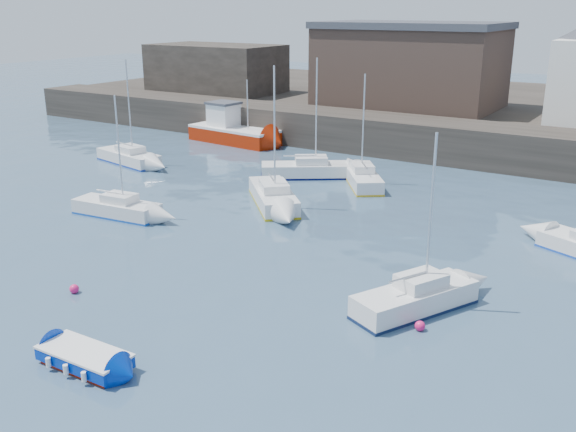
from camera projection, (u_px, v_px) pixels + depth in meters
The scene contains 16 objects.
water at pixel (116, 340), 23.66m from camera, with size 220.00×220.00×0.00m, color #2D4760.
quay_wall at pixel (440, 140), 51.40m from camera, with size 90.00×5.00×3.00m, color #28231E.
land_strip at pixel (499, 112), 65.94m from camera, with size 90.00×32.00×2.80m, color #28231E.
warehouse at pixel (410, 64), 59.28m from camera, with size 16.40×10.40×7.60m.
bldg_west at pixel (216, 68), 69.95m from camera, with size 14.00×8.00×5.00m.
blue_dinghy at pixel (85, 358), 21.80m from camera, with size 3.41×1.82×0.64m.
fishing_boat at pixel (232, 130), 57.85m from camera, with size 8.91×4.13×5.71m.
sailboat_a at pixel (117, 208), 37.54m from camera, with size 5.59×2.28×7.08m.
sailboat_b at pixel (273, 196), 39.70m from camera, with size 6.08×6.27×8.52m.
sailboat_c at pixel (416, 298), 25.83m from camera, with size 3.99×5.71×7.24m.
sailboat_e at pixel (129, 157), 50.15m from camera, with size 6.49×3.21×7.99m.
sailboat_f at pixel (363, 178), 44.02m from camera, with size 4.87×5.74×7.49m.
sailboat_h at pixel (307, 169), 46.18m from camera, with size 6.57×5.40×8.40m.
buoy_near at pixel (75, 293), 27.58m from camera, with size 0.41×0.41×0.41m, color #E61A65.
buoy_mid at pixel (420, 330), 24.40m from camera, with size 0.40×0.40×0.40m, color #E61A65.
buoy_far at pixel (289, 206), 39.57m from camera, with size 0.37×0.37×0.37m, color #E61A65.
Camera 1 is at (16.53, -14.49, 11.74)m, focal length 40.00 mm.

